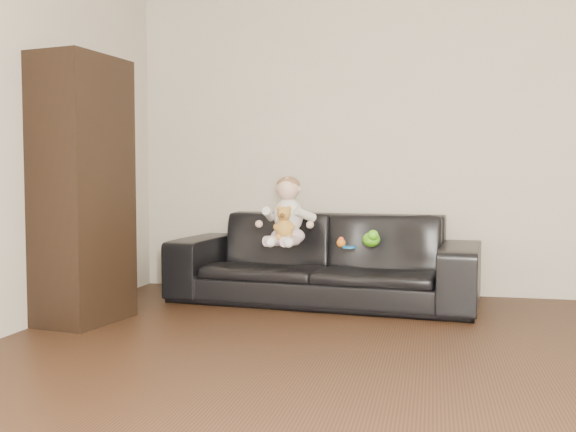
% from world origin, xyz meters
% --- Properties ---
extents(floor, '(5.50, 5.50, 0.00)m').
position_xyz_m(floor, '(0.00, 0.00, 0.00)').
color(floor, '#341F12').
rests_on(floor, ground).
extents(wall_back, '(5.00, 0.00, 5.00)m').
position_xyz_m(wall_back, '(0.00, 2.75, 1.30)').
color(wall_back, beige).
rests_on(wall_back, ground).
extents(sofa, '(2.36, 1.10, 0.67)m').
position_xyz_m(sofa, '(-0.84, 2.25, 0.33)').
color(sofa, black).
rests_on(sofa, floor).
extents(cabinet, '(0.52, 0.65, 1.72)m').
position_xyz_m(cabinet, '(-2.26, 1.24, 0.86)').
color(cabinet, black).
rests_on(cabinet, floor).
extents(shelf_item, '(0.22, 0.27, 0.28)m').
position_xyz_m(shelf_item, '(-2.24, 1.24, 1.25)').
color(shelf_item, silver).
rests_on(shelf_item, cabinet).
extents(baby, '(0.40, 0.47, 0.52)m').
position_xyz_m(baby, '(-1.09, 2.13, 0.67)').
color(baby, silver).
rests_on(baby, sofa).
extents(teddy_bear, '(0.17, 0.17, 0.24)m').
position_xyz_m(teddy_bear, '(-1.08, 1.97, 0.62)').
color(teddy_bear, '#BD8836').
rests_on(teddy_bear, sofa).
extents(toy_green, '(0.16, 0.18, 0.11)m').
position_xyz_m(toy_green, '(-0.47, 2.15, 0.49)').
color(toy_green, '#57C717').
rests_on(toy_green, sofa).
extents(toy_rattle, '(0.08, 0.08, 0.07)m').
position_xyz_m(toy_rattle, '(-0.68, 2.08, 0.47)').
color(toy_rattle, orange).
rests_on(toy_rattle, sofa).
extents(toy_blue_disc, '(0.12, 0.12, 0.01)m').
position_xyz_m(toy_blue_disc, '(-0.61, 2.05, 0.45)').
color(toy_blue_disc, '#176FBC').
rests_on(toy_blue_disc, sofa).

